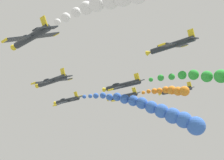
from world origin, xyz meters
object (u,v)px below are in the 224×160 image
Objects in this scene: airplane_left_outer at (122,85)px; airplane_right_inner at (123,96)px; airplane_high_slot at (171,45)px; airplane_lead at (67,100)px; airplane_right_outer at (30,37)px; airplane_trailing at (176,91)px; airplane_left_inner at (51,81)px.

airplane_right_inner is at bearing 39.68° from airplane_left_outer.
airplane_high_slot is (-0.11, -12.31, 5.53)m from airplane_left_outer.
airplane_right_inner is at bearing -47.49° from airplane_lead.
airplane_right_outer is at bearing 151.72° from airplane_high_slot.
airplane_lead is at bearing 132.51° from airplane_right_inner.
airplane_trailing is at bearing -0.83° from airplane_left_outer.
airplane_lead is 30.76m from airplane_trailing.
airplane_lead is 1.00× the size of airplane_right_inner.
airplane_lead is at bearing 88.37° from airplane_high_slot.
airplane_left_inner is at bearing -139.12° from airplane_lead.
airplane_left_inner is 15.05m from airplane_right_outer.
airplane_right_outer is 1.00× the size of airplane_high_slot.
airplane_left_outer is 1.00× the size of airplane_right_outer.
airplane_high_slot is (22.19, -11.94, 2.46)m from airplane_right_outer.
airplane_left_inner is 22.49m from airplane_right_inner.
airplane_high_slot is at bearing -117.43° from airplane_right_inner.
airplane_right_outer is (-22.30, -0.38, 3.07)m from airplane_left_outer.
airplane_left_outer is 23.59m from airplane_trailing.
airplane_right_outer reaches higher than airplane_lead.
airplane_high_slot reaches higher than airplane_left_inner.
airplane_left_inner is at bearing 178.63° from airplane_right_inner.
airplane_left_outer is at bearing 179.17° from airplane_trailing.
airplane_right_outer is at bearing -179.95° from airplane_trailing.
airplane_trailing is (12.33, -9.50, 2.31)m from airplane_right_inner.
airplane_lead is 1.00× the size of airplane_trailing.
airplane_left_outer is 22.51m from airplane_right_outer.
airplane_left_inner is 1.00× the size of airplane_right_outer.
airplane_left_inner reaches higher than airplane_lead.
airplane_trailing is 1.00× the size of airplane_high_slot.
airplane_left_inner is at bearing 163.92° from airplane_trailing.
airplane_right_inner reaches higher than airplane_left_outer.
airplane_trailing reaches higher than airplane_left_inner.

